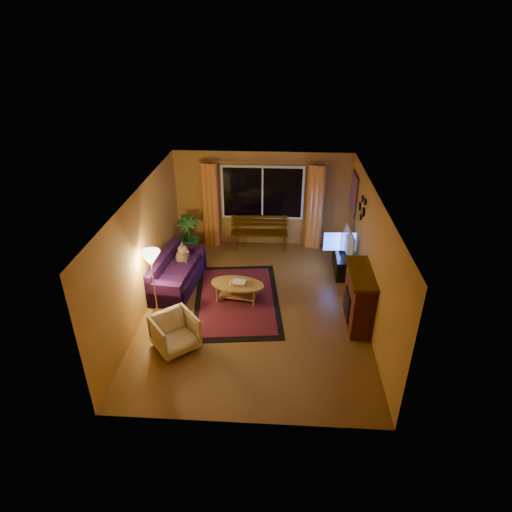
# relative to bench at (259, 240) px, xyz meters

# --- Properties ---
(floor) EXTENTS (4.50, 6.00, 0.02)m
(floor) POSITION_rel_bench_xyz_m (0.06, -2.69, -0.23)
(floor) COLOR brown
(floor) RESTS_ON ground
(ceiling) EXTENTS (4.50, 6.00, 0.02)m
(ceiling) POSITION_rel_bench_xyz_m (0.06, -2.69, 2.29)
(ceiling) COLOR white
(ceiling) RESTS_ON ground
(wall_back) EXTENTS (4.50, 0.02, 2.50)m
(wall_back) POSITION_rel_bench_xyz_m (0.06, 0.32, 1.03)
(wall_back) COLOR #BB8333
(wall_back) RESTS_ON ground
(wall_left) EXTENTS (0.02, 6.00, 2.50)m
(wall_left) POSITION_rel_bench_xyz_m (-2.20, -2.69, 1.03)
(wall_left) COLOR #BB8333
(wall_left) RESTS_ON ground
(wall_right) EXTENTS (0.02, 6.00, 2.50)m
(wall_right) POSITION_rel_bench_xyz_m (2.32, -2.69, 1.03)
(wall_right) COLOR #BB8333
(wall_right) RESTS_ON ground
(window) EXTENTS (2.00, 0.02, 1.30)m
(window) POSITION_rel_bench_xyz_m (0.06, 0.26, 1.23)
(window) COLOR black
(window) RESTS_ON wall_back
(curtain_rod) EXTENTS (3.20, 0.03, 0.03)m
(curtain_rod) POSITION_rel_bench_xyz_m (0.06, 0.21, 2.03)
(curtain_rod) COLOR #BF8C3F
(curtain_rod) RESTS_ON wall_back
(curtain_left) EXTENTS (0.36, 0.36, 2.24)m
(curtain_left) POSITION_rel_bench_xyz_m (-1.29, 0.19, 0.90)
(curtain_left) COLOR orange
(curtain_left) RESTS_ON ground
(curtain_right) EXTENTS (0.36, 0.36, 2.24)m
(curtain_right) POSITION_rel_bench_xyz_m (1.41, 0.19, 0.90)
(curtain_right) COLOR orange
(curtain_right) RESTS_ON ground
(bench) EXTENTS (1.49, 0.51, 0.44)m
(bench) POSITION_rel_bench_xyz_m (0.00, 0.00, 0.00)
(bench) COLOR #392202
(bench) RESTS_ON ground
(potted_plant) EXTENTS (0.62, 0.62, 1.00)m
(potted_plant) POSITION_rel_bench_xyz_m (-1.82, -0.35, 0.28)
(potted_plant) COLOR #235B1E
(potted_plant) RESTS_ON ground
(sofa) EXTENTS (1.01, 1.96, 0.76)m
(sofa) POSITION_rel_bench_xyz_m (-1.74, -2.00, 0.16)
(sofa) COLOR #240B31
(sofa) RESTS_ON ground
(dog) EXTENTS (0.51, 0.57, 0.51)m
(dog) POSITION_rel_bench_xyz_m (-1.69, -1.58, 0.41)
(dog) COLOR #8D6447
(dog) RESTS_ON sofa
(armchair) EXTENTS (0.98, 0.98, 0.74)m
(armchair) POSITION_rel_bench_xyz_m (-1.31, -4.07, 0.15)
(armchair) COLOR beige
(armchair) RESTS_ON ground
(floor_lamp) EXTENTS (0.30, 0.30, 1.41)m
(floor_lamp) POSITION_rel_bench_xyz_m (-1.94, -3.02, 0.48)
(floor_lamp) COLOR #BF8C3F
(floor_lamp) RESTS_ON ground
(rug) EXTENTS (2.10, 3.01, 0.02)m
(rug) POSITION_rel_bench_xyz_m (-0.35, -2.46, -0.21)
(rug) COLOR maroon
(rug) RESTS_ON ground
(coffee_table) EXTENTS (1.31, 1.31, 0.42)m
(coffee_table) POSITION_rel_bench_xyz_m (-0.33, -2.46, -0.01)
(coffee_table) COLOR #A87C35
(coffee_table) RESTS_ON ground
(tv_console) EXTENTS (0.41, 1.18, 0.49)m
(tv_console) POSITION_rel_bench_xyz_m (2.06, -1.05, 0.02)
(tv_console) COLOR black
(tv_console) RESTS_ON ground
(television) EXTENTS (0.17, 1.00, 0.57)m
(television) POSITION_rel_bench_xyz_m (2.06, -1.05, 0.55)
(television) COLOR black
(television) RESTS_ON tv_console
(fireplace) EXTENTS (0.40, 1.20, 1.10)m
(fireplace) POSITION_rel_bench_xyz_m (2.11, -3.09, 0.33)
(fireplace) COLOR maroon
(fireplace) RESTS_ON ground
(mirror_cluster) EXTENTS (0.06, 0.60, 0.56)m
(mirror_cluster) POSITION_rel_bench_xyz_m (2.27, -1.39, 1.58)
(mirror_cluster) COLOR black
(mirror_cluster) RESTS_ON wall_right
(painting) EXTENTS (0.04, 0.76, 0.96)m
(painting) POSITION_rel_bench_xyz_m (2.28, -0.24, 1.43)
(painting) COLOR #E0482F
(painting) RESTS_ON wall_right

